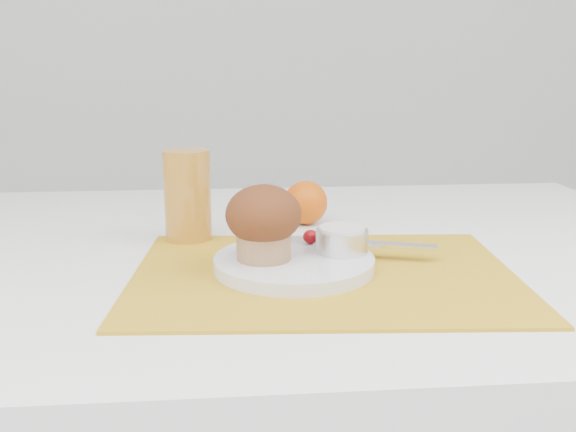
{
  "coord_description": "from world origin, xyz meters",
  "views": [
    {
      "loc": [
        -0.07,
        -0.79,
        1.0
      ],
      "look_at": [
        0.01,
        0.02,
        0.8
      ],
      "focal_mm": 40.0,
      "sensor_mm": 36.0,
      "label": 1
    }
  ],
  "objects": [
    {
      "name": "juice_glass",
      "position": [
        -0.13,
        0.08,
        0.81
      ],
      "size": [
        0.08,
        0.08,
        0.13
      ],
      "primitive_type": "cylinder",
      "rotation": [
        0.0,
        0.0,
        -0.27
      ],
      "color": "#B97822",
      "rests_on": "table"
    },
    {
      "name": "raspberry_far",
      "position": [
        0.06,
        -0.03,
        0.78
      ],
      "size": [
        0.02,
        0.02,
        0.02
      ],
      "primitive_type": "ellipsoid",
      "color": "#620213",
      "rests_on": "plate"
    },
    {
      "name": "plate",
      "position": [
        0.01,
        -0.06,
        0.76
      ],
      "size": [
        0.19,
        0.19,
        0.02
      ],
      "primitive_type": "cylinder",
      "rotation": [
        0.0,
        0.0,
        -0.0
      ],
      "color": "silver",
      "rests_on": "placemat"
    },
    {
      "name": "cream",
      "position": [
        0.07,
        -0.05,
        0.8
      ],
      "size": [
        0.06,
        0.06,
        0.01
      ],
      "primitive_type": "cylinder",
      "rotation": [
        0.0,
        0.0,
        -0.09
      ],
      "color": "silver",
      "rests_on": "ramekin"
    },
    {
      "name": "orange",
      "position": [
        0.05,
        0.16,
        0.78
      ],
      "size": [
        0.07,
        0.07,
        0.07
      ],
      "primitive_type": "sphere",
      "color": "#DB5707",
      "rests_on": "table"
    },
    {
      "name": "raspberry_near",
      "position": [
        0.03,
        -0.01,
        0.78
      ],
      "size": [
        0.02,
        0.02,
        0.02
      ],
      "primitive_type": "ellipsoid",
      "color": "#5A0206",
      "rests_on": "plate"
    },
    {
      "name": "butter_knife",
      "position": [
        0.09,
        -0.02,
        0.77
      ],
      "size": [
        0.19,
        0.07,
        0.0
      ],
      "primitive_type": "cube",
      "rotation": [
        0.0,
        0.0,
        -0.3
      ],
      "color": "silver",
      "rests_on": "plate"
    },
    {
      "name": "muffin",
      "position": [
        -0.03,
        -0.07,
        0.82
      ],
      "size": [
        0.09,
        0.09,
        0.09
      ],
      "color": "#AC7D53",
      "rests_on": "plate"
    },
    {
      "name": "ramekin",
      "position": [
        0.07,
        -0.05,
        0.78
      ],
      "size": [
        0.07,
        0.07,
        0.03
      ],
      "primitive_type": "cylinder",
      "rotation": [
        0.0,
        0.0,
        -0.12
      ],
      "color": "silver",
      "rests_on": "plate"
    },
    {
      "name": "placemat",
      "position": [
        0.04,
        -0.08,
        0.75
      ],
      "size": [
        0.47,
        0.36,
        0.0
      ],
      "primitive_type": "cube",
      "rotation": [
        0.0,
        0.0,
        -0.07
      ],
      "color": "gold",
      "rests_on": "table"
    }
  ]
}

